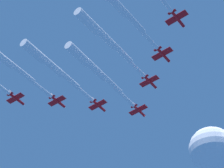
% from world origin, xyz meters
% --- Properties ---
extents(jet_lead, '(37.33, 42.45, 3.85)m').
position_xyz_m(jet_lead, '(7.40, -8.48, 210.41)').
color(jet_lead, red).
extents(jet_port_inner, '(35.52, 41.39, 3.80)m').
position_xyz_m(jet_port_inner, '(4.18, -25.29, 211.58)').
color(jet_port_inner, red).
extents(jet_starboard_inner, '(35.34, 41.63, 3.79)m').
position_xyz_m(jet_starboard_inner, '(23.79, -8.18, 211.74)').
color(jet_starboard_inner, red).
extents(jet_port_mid, '(39.24, 46.15, 3.75)m').
position_xyz_m(jet_port_mid, '(4.56, -45.91, 212.10)').
color(jet_port_mid, red).
extents(jet_starboard_mid, '(34.73, 40.92, 3.81)m').
position_xyz_m(jet_starboard_mid, '(40.99, -7.95, 210.22)').
color(jet_starboard_mid, red).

